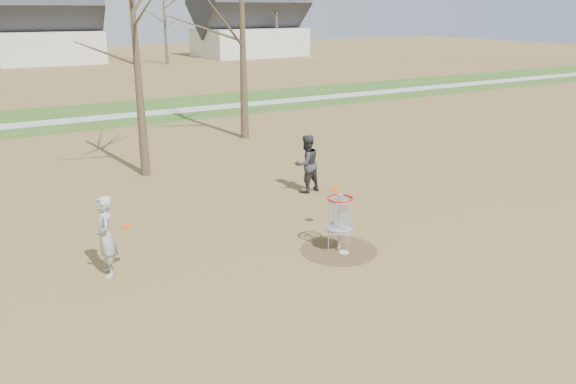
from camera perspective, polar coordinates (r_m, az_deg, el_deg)
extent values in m
plane|color=brown|center=(13.28, 5.18, -5.91)|extent=(160.00, 160.00, 0.00)
cube|color=#2D5119|center=(32.07, -17.35, 7.63)|extent=(160.00, 8.00, 0.01)
cube|color=#9E9E99|center=(31.11, -16.91, 7.38)|extent=(160.00, 1.50, 0.01)
cylinder|color=#47331E|center=(13.28, 5.18, -5.89)|extent=(1.80, 1.80, 0.01)
imported|color=#A6A6A6|center=(12.33, -18.03, -4.30)|extent=(0.50, 0.69, 1.75)
imported|color=#2F2F33|center=(17.14, 1.89, 2.89)|extent=(0.95, 0.78, 1.78)
cylinder|color=silver|center=(13.13, 5.70, -6.12)|extent=(0.22, 0.22, 0.02)
cylinder|color=#EF510C|center=(14.02, 4.65, 0.29)|extent=(0.22, 0.22, 0.07)
cylinder|color=#E04B0B|center=(12.08, -16.06, -3.38)|extent=(0.22, 0.22, 0.02)
cylinder|color=#9EA3AD|center=(13.02, 5.27, -3.20)|extent=(0.05, 0.05, 1.35)
cylinder|color=#9EA3AD|center=(13.07, 5.25, -3.71)|extent=(0.64, 0.64, 0.04)
torus|color=#9EA3AD|center=(12.82, 5.34, -0.80)|extent=(0.60, 0.60, 0.04)
torus|color=red|center=(12.81, 5.34, -0.66)|extent=(0.60, 0.60, 0.04)
cone|color=#382B1E|center=(19.08, -15.09, 12.58)|extent=(0.32, 0.32, 7.50)
cone|color=#382B1E|center=(24.29, -4.63, 15.36)|extent=(0.36, 0.36, 8.50)
cone|color=#382B1E|center=(59.97, -12.38, 15.90)|extent=(0.32, 0.32, 7.00)
cone|color=#382B1E|center=(67.51, -1.17, 17.13)|extent=(0.38, 0.38, 8.50)
cube|color=silver|center=(64.56, -22.99, 13.36)|extent=(10.24, 7.34, 3.20)
pyramid|color=#2D2D33|center=(64.45, -23.37, 16.34)|extent=(10.74, 7.36, 3.55)
cube|color=silver|center=(69.31, -3.91, 14.93)|extent=(12.40, 8.62, 3.20)
pyramid|color=#2D2D33|center=(69.21, -3.98, 17.93)|extent=(13.00, 8.65, 4.06)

